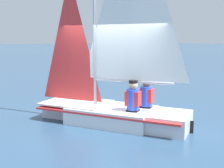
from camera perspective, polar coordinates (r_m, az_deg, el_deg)
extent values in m
plane|color=#2D4C6B|center=(7.35, 0.00, -7.84)|extent=(260.00, 260.00, 0.00)
cube|color=silver|center=(7.29, 0.00, -6.28)|extent=(2.13, 2.49, 0.41)
cube|color=silver|center=(8.01, -9.90, -5.01)|extent=(1.05, 1.12, 0.41)
cube|color=silver|center=(6.83, 11.69, -7.53)|extent=(1.41, 1.30, 0.41)
cube|color=red|center=(7.25, 0.00, -5.27)|extent=(2.88, 3.99, 0.05)
cube|color=silver|center=(7.72, -7.21, -3.74)|extent=(1.86, 2.10, 0.04)
cylinder|color=#B7B7BC|center=(7.30, -3.59, 15.93)|extent=(0.08, 0.08, 5.19)
cylinder|color=#B7B7BC|center=(6.90, 4.11, 0.58)|extent=(0.97, 1.87, 0.07)
pyramid|color=red|center=(7.61, -8.41, 9.23)|extent=(0.62, 1.19, 3.31)
cube|color=black|center=(6.76, 15.89, -8.42)|extent=(0.06, 0.09, 0.29)
cube|color=black|center=(6.90, 4.25, -7.00)|extent=(0.34, 0.36, 0.45)
cylinder|color=blue|center=(6.78, 4.29, -3.14)|extent=(0.40, 0.40, 0.50)
cube|color=red|center=(6.78, 4.30, -2.94)|extent=(0.38, 0.42, 0.35)
sphere|color=tan|center=(6.72, 4.33, -0.23)|extent=(0.22, 0.22, 0.22)
cylinder|color=black|center=(6.70, 4.34, 0.47)|extent=(0.28, 0.28, 0.06)
cube|color=black|center=(7.30, 6.90, -6.15)|extent=(0.34, 0.36, 0.45)
cylinder|color=blue|center=(7.19, 6.98, -2.49)|extent=(0.40, 0.40, 0.50)
cube|color=red|center=(7.18, 6.98, -2.29)|extent=(0.38, 0.42, 0.35)
sphere|color=brown|center=(7.13, 7.03, 0.26)|extent=(0.22, 0.22, 0.22)
cylinder|color=blue|center=(7.11, 7.04, 0.92)|extent=(0.28, 0.28, 0.06)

